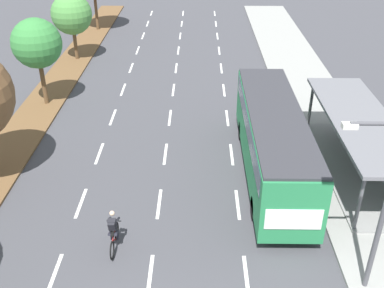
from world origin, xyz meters
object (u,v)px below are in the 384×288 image
object	(u,v)px
bus	(273,136)
streetlight	(381,199)
bus_shelter	(363,139)
median_tree_third	(37,44)
median_tree_fourth	(72,14)
cyclist	(113,232)

from	to	relation	value
bus	streetlight	bearing A→B (deg)	-73.51
bus_shelter	streetlight	size ratio (longest dim) A/B	1.52
bus	bus_shelter	bearing A→B (deg)	1.50
bus_shelter	bus	world-z (taller)	bus
median_tree_third	streetlight	distance (m)	21.65
median_tree_third	median_tree_fourth	size ratio (longest dim) A/B	1.06
bus	median_tree_third	world-z (taller)	median_tree_third
bus	cyclist	size ratio (longest dim) A/B	6.20
streetlight	bus	bearing A→B (deg)	106.49
median_tree_third	streetlight	bearing A→B (deg)	-44.40
bus_shelter	median_tree_third	world-z (taller)	median_tree_third
bus	streetlight	world-z (taller)	streetlight
median_tree_third	median_tree_fourth	bearing A→B (deg)	90.31
bus	median_tree_fourth	bearing A→B (deg)	129.09
median_tree_third	bus	bearing A→B (deg)	-30.48
bus_shelter	cyclist	distance (m)	12.39
streetlight	cyclist	bearing A→B (deg)	167.89
bus_shelter	cyclist	xyz separation A→B (m)	(-11.03, -5.52, -1.08)
median_tree_fourth	bus	bearing A→B (deg)	-50.91
bus_shelter	bus	size ratio (longest dim) A/B	0.87
bus_shelter	median_tree_fourth	distance (m)	24.09
cyclist	median_tree_third	distance (m)	15.12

